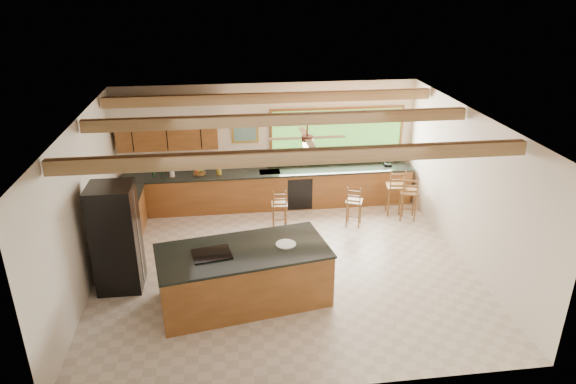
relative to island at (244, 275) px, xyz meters
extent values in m
plane|color=beige|center=(0.83, 0.99, -0.51)|extent=(7.20, 7.20, 0.00)
cube|color=beige|center=(0.83, 4.24, 0.99)|extent=(7.20, 0.04, 3.00)
cube|color=beige|center=(0.83, -2.26, 0.99)|extent=(7.20, 0.04, 3.00)
cube|color=beige|center=(-2.77, 0.99, 0.99)|extent=(0.04, 6.50, 3.00)
cube|color=beige|center=(4.43, 0.99, 0.99)|extent=(0.04, 6.50, 3.00)
cube|color=#A47152|center=(0.83, 0.99, 2.49)|extent=(7.20, 6.50, 0.04)
cube|color=#9A7A4D|center=(0.83, -0.61, 2.35)|extent=(7.10, 0.15, 0.22)
cube|color=#9A7A4D|center=(0.83, 1.49, 2.35)|extent=(7.10, 0.15, 0.22)
cube|color=#9A7A4D|center=(0.83, 3.29, 2.35)|extent=(7.10, 0.15, 0.22)
cube|color=brown|center=(-1.52, 4.05, 1.39)|extent=(2.30, 0.35, 0.70)
cube|color=beige|center=(-1.52, 3.98, 1.99)|extent=(2.60, 0.50, 0.48)
cylinder|color=#FFEABF|center=(-2.22, 3.98, 1.76)|extent=(0.10, 0.10, 0.01)
cylinder|color=#FFEABF|center=(-0.82, 3.98, 1.76)|extent=(0.10, 0.10, 0.01)
cube|color=#68AF3E|center=(2.53, 4.21, 1.16)|extent=(3.20, 0.04, 1.30)
cube|color=#B49837|center=(0.28, 4.21, 1.34)|extent=(0.64, 0.03, 0.54)
cube|color=#407355|center=(0.28, 4.19, 1.34)|extent=(0.54, 0.01, 0.44)
cube|color=brown|center=(0.83, 3.90, -0.07)|extent=(7.00, 0.65, 0.88)
cube|color=black|center=(0.83, 3.90, 0.39)|extent=(7.04, 0.69, 0.04)
cube|color=brown|center=(-2.43, 2.34, -0.07)|extent=(0.65, 2.35, 0.88)
cube|color=black|center=(-2.43, 2.34, 0.39)|extent=(0.69, 2.39, 0.04)
cube|color=black|center=(1.53, 3.57, -0.09)|extent=(0.60, 0.02, 0.78)
cube|color=silver|center=(0.83, 3.90, 0.40)|extent=(0.50, 0.38, 0.03)
cylinder|color=silver|center=(0.83, 4.10, 0.56)|extent=(0.03, 0.03, 0.30)
cylinder|color=silver|center=(0.83, 4.00, 0.69)|extent=(0.03, 0.20, 0.03)
cylinder|color=silver|center=(-1.47, 3.86, 0.55)|extent=(0.11, 0.11, 0.27)
cylinder|color=#173B1E|center=(-1.90, 3.90, 0.51)|extent=(0.06, 0.06, 0.21)
cylinder|color=#173B1E|center=(-1.72, 4.06, 0.51)|extent=(0.05, 0.05, 0.19)
cube|color=black|center=(3.78, 3.91, 0.45)|extent=(0.18, 0.14, 0.08)
cube|color=brown|center=(0.00, 0.00, -0.02)|extent=(3.05, 1.80, 0.97)
cube|color=black|center=(0.00, 0.00, 0.48)|extent=(3.10, 1.85, 0.04)
cube|color=black|center=(-0.52, -0.09, 0.51)|extent=(0.72, 0.61, 0.02)
cylinder|color=silver|center=(0.75, 0.09, 0.51)|extent=(0.35, 0.35, 0.02)
cube|color=black|center=(-2.22, 0.75, 0.49)|extent=(0.78, 0.76, 2.00)
cube|color=silver|center=(-1.83, 0.75, 0.49)|extent=(0.02, 0.05, 1.84)
cube|color=brown|center=(0.93, 2.70, 0.08)|extent=(0.37, 0.37, 0.04)
cylinder|color=brown|center=(0.80, 2.57, -0.22)|extent=(0.03, 0.03, 0.57)
cylinder|color=brown|center=(1.07, 2.57, -0.22)|extent=(0.03, 0.03, 0.57)
cylinder|color=brown|center=(0.80, 2.84, -0.22)|extent=(0.03, 0.03, 0.57)
cylinder|color=brown|center=(1.07, 2.84, -0.22)|extent=(0.03, 0.03, 0.57)
cube|color=brown|center=(2.63, 2.63, 0.09)|extent=(0.46, 0.46, 0.04)
cylinder|color=brown|center=(2.49, 2.49, -0.22)|extent=(0.03, 0.03, 0.58)
cylinder|color=brown|center=(2.77, 2.49, -0.22)|extent=(0.03, 0.03, 0.58)
cylinder|color=brown|center=(2.49, 2.77, -0.22)|extent=(0.03, 0.03, 0.58)
cylinder|color=brown|center=(2.77, 2.77, -0.22)|extent=(0.03, 0.03, 0.58)
cube|color=brown|center=(3.97, 2.81, 0.17)|extent=(0.48, 0.48, 0.04)
cylinder|color=brown|center=(3.81, 2.66, -0.18)|extent=(0.04, 0.04, 0.66)
cylinder|color=brown|center=(4.13, 2.66, -0.18)|extent=(0.04, 0.04, 0.66)
cylinder|color=brown|center=(3.81, 2.97, -0.18)|extent=(0.04, 0.04, 0.66)
cylinder|color=brown|center=(4.13, 2.97, -0.18)|extent=(0.04, 0.04, 0.66)
cube|color=brown|center=(3.75, 3.11, 0.20)|extent=(0.48, 0.48, 0.04)
cylinder|color=brown|center=(3.59, 2.94, -0.16)|extent=(0.04, 0.04, 0.69)
cylinder|color=brown|center=(3.92, 2.94, -0.16)|extent=(0.04, 0.04, 0.69)
cylinder|color=brown|center=(3.59, 3.28, -0.16)|extent=(0.04, 0.04, 0.69)
cylinder|color=brown|center=(3.92, 3.28, -0.16)|extent=(0.04, 0.04, 0.69)
camera|label=1|loc=(-0.22, -7.66, 4.83)|focal=32.00mm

